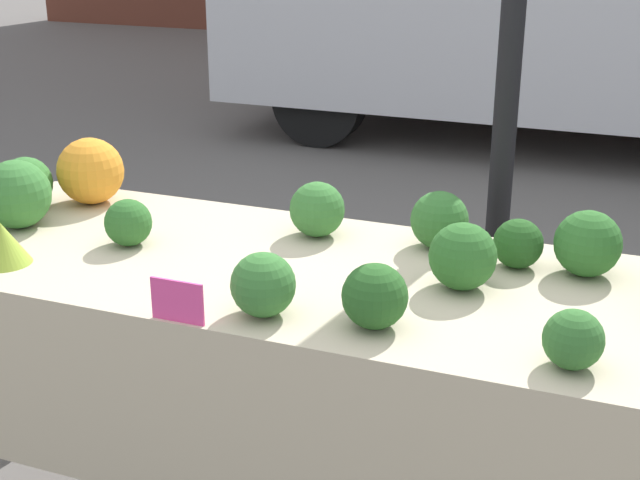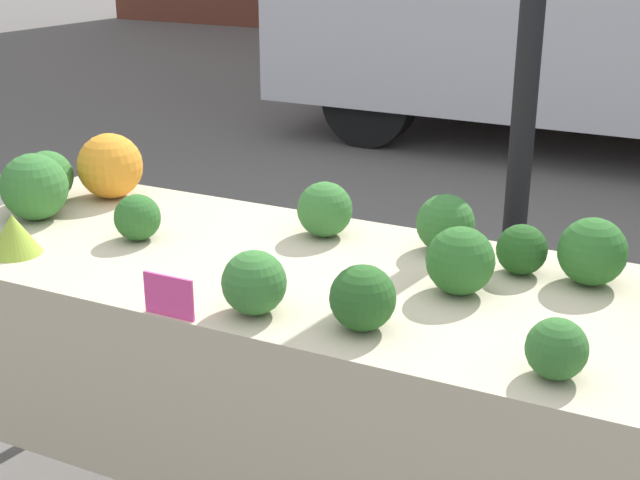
{
  "view_description": "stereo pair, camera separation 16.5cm",
  "coord_description": "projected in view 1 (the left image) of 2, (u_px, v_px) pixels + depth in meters",
  "views": [
    {
      "loc": [
        0.73,
        -1.86,
        1.64
      ],
      "look_at": [
        0.0,
        0.0,
        0.88
      ],
      "focal_mm": 50.0,
      "sensor_mm": 36.0,
      "label": 1
    },
    {
      "loc": [
        0.88,
        -1.8,
        1.64
      ],
      "look_at": [
        0.0,
        0.0,
        0.88
      ],
      "focal_mm": 50.0,
      "sensor_mm": 36.0,
      "label": 2
    }
  ],
  "objects": [
    {
      "name": "romanesco_head",
      "position": [
        3.0,
        243.0,
        2.19
      ],
      "size": [
        0.13,
        0.13,
        0.11
      ],
      "color": "#93B238",
      "rests_on": "market_table"
    },
    {
      "name": "tent_pole",
      "position": [
        506.0,
        104.0,
        2.56
      ],
      "size": [
        0.07,
        0.07,
        2.2
      ],
      "color": "black",
      "rests_on": "ground_plane"
    },
    {
      "name": "broccoli_head_0",
      "position": [
        573.0,
        339.0,
        1.7
      ],
      "size": [
        0.12,
        0.12,
        0.12
      ],
      "color": "#336B2D",
      "rests_on": "market_table"
    },
    {
      "name": "broccoli_head_12",
      "position": [
        439.0,
        220.0,
        2.29
      ],
      "size": [
        0.15,
        0.15,
        0.15
      ],
      "color": "#336B2D",
      "rests_on": "market_table"
    },
    {
      "name": "broccoli_head_3",
      "position": [
        128.0,
        223.0,
        2.31
      ],
      "size": [
        0.12,
        0.12,
        0.12
      ],
      "color": "#2D6628",
      "rests_on": "market_table"
    },
    {
      "name": "broccoli_head_10",
      "position": [
        263.0,
        285.0,
        1.91
      ],
      "size": [
        0.14,
        0.14,
        0.14
      ],
      "color": "#387533",
      "rests_on": "market_table"
    },
    {
      "name": "price_sign",
      "position": [
        177.0,
        301.0,
        1.89
      ],
      "size": [
        0.12,
        0.01,
        0.1
      ],
      "color": "#EF4793",
      "rests_on": "market_table"
    },
    {
      "name": "broccoli_head_2",
      "position": [
        26.0,
        183.0,
        2.59
      ],
      "size": [
        0.15,
        0.15,
        0.15
      ],
      "color": "#387533",
      "rests_on": "market_table"
    },
    {
      "name": "broccoli_head_11",
      "position": [
        518.0,
        244.0,
        2.17
      ],
      "size": [
        0.12,
        0.12,
        0.12
      ],
      "color": "#23511E",
      "rests_on": "market_table"
    },
    {
      "name": "broccoli_head_7",
      "position": [
        588.0,
        244.0,
        2.12
      ],
      "size": [
        0.16,
        0.16,
        0.16
      ],
      "color": "#2D6628",
      "rests_on": "market_table"
    },
    {
      "name": "orange_cauliflower",
      "position": [
        90.0,
        171.0,
        2.63
      ],
      "size": [
        0.2,
        0.2,
        0.2
      ],
      "color": "orange",
      "rests_on": "market_table"
    },
    {
      "name": "broccoli_head_4",
      "position": [
        463.0,
        256.0,
        2.04
      ],
      "size": [
        0.16,
        0.16,
        0.16
      ],
      "color": "#2D6628",
      "rests_on": "market_table"
    },
    {
      "name": "broccoli_head_13",
      "position": [
        375.0,
        296.0,
        1.86
      ],
      "size": [
        0.14,
        0.14,
        0.14
      ],
      "color": "#285B23",
      "rests_on": "market_table"
    },
    {
      "name": "market_table",
      "position": [
        311.0,
        318.0,
        2.15
      ],
      "size": [
        2.14,
        0.77,
        0.8
      ],
      "color": "beige",
      "rests_on": "ground_plane"
    },
    {
      "name": "broccoli_head_8",
      "position": [
        16.0,
        194.0,
        2.43
      ],
      "size": [
        0.19,
        0.19,
        0.19
      ],
      "color": "#387533",
      "rests_on": "market_table"
    },
    {
      "name": "broccoli_head_9",
      "position": [
        317.0,
        209.0,
        2.37
      ],
      "size": [
        0.15,
        0.15,
        0.15
      ],
      "color": "#387533",
      "rests_on": "market_table"
    }
  ]
}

